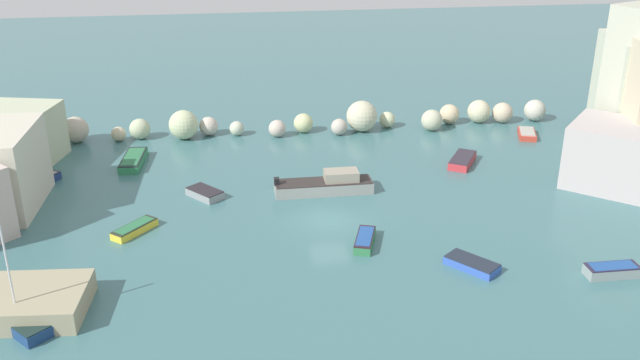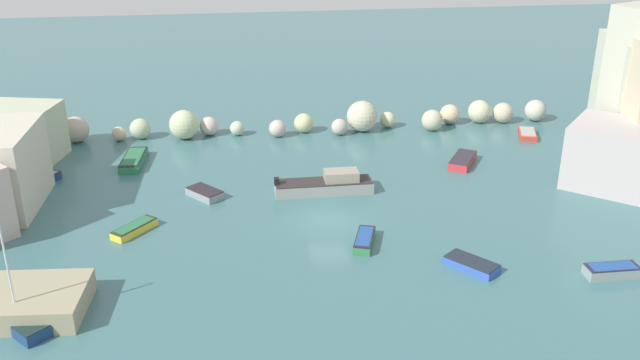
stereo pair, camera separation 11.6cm
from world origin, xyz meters
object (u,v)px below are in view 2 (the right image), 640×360
Objects in this scene: stone_dock at (1,302)px; moored_boat_9 at (134,160)px; moored_boat_1 at (205,193)px; moored_boat_8 at (612,271)px; moored_boat_3 at (527,134)px; moored_boat_5 at (472,264)px; moored_boat_7 at (364,240)px; moored_boat_6 at (463,160)px; moored_boat_2 at (17,317)px; moored_boat_4 at (41,180)px; moored_boat_0 at (327,185)px; moored_boat_10 at (134,228)px.

stone_dock reaches higher than moored_boat_9.
moored_boat_1 is 0.96× the size of moored_boat_8.
moored_boat_5 is (-12.38, -21.01, -0.01)m from moored_boat_3.
moored_boat_7 is 14.15m from moored_boat_8.
stone_dock is 2.26× the size of moored_boat_6.
moored_boat_2 is 1.71× the size of moored_boat_7.
moored_boat_5 is 28.33m from moored_boat_9.
moored_boat_2 reaches higher than moored_boat_5.
moored_boat_2 is (1.03, -1.09, -0.27)m from stone_dock.
moored_boat_8 is at bearing -1.66° from stone_dock.
moored_boat_3 is 0.98× the size of moored_boat_7.
moored_boat_4 is at bearing 115.61° from moored_boat_3.
moored_boat_10 is at bearing -161.24° from moored_boat_0.
moored_boat_4 is 7.07m from moored_boat_9.
stone_dock is 22.68m from moored_boat_0.
moored_boat_5 is at bearing 52.33° from moored_boat_2.
stone_dock is 2.82× the size of moored_boat_8.
moored_boat_1 is 0.93× the size of moored_boat_3.
stone_dock is 34.35m from moored_boat_6.
moored_boat_4 reaches higher than moored_boat_5.
moored_boat_7 is at bearing -82.41° from moored_boat_0.
moored_boat_4 is at bearing -59.12° from moored_boat_6.
moored_boat_1 reaches higher than moored_boat_3.
moored_boat_8 reaches higher than moored_boat_3.
moored_boat_1 is (10.19, 13.14, -0.33)m from stone_dock.
moored_boat_3 is at bearing 25.69° from moored_boat_0.
moored_boat_4 is at bearing -27.03° from moored_boat_8.
moored_boat_9 reaches higher than moored_boat_8.
moored_boat_7 is 1.05× the size of moored_boat_10.
stone_dock is 20.42m from moored_boat_7.
moored_boat_9 is at bearing 151.75° from moored_boat_0.
moored_boat_1 is at bearing -1.37° from moored_boat_10.
moored_boat_5 is 0.70× the size of moored_boat_9.
moored_boat_0 is 13.68m from moored_boat_10.
moored_boat_2 is at bearing -26.92° from moored_boat_6.
moored_boat_0 is 2.31× the size of moored_boat_8.
moored_boat_3 is 1.00× the size of moored_boat_4.
moored_boat_9 is (6.30, 3.20, 0.02)m from moored_boat_4.
moored_boat_5 is 6.62m from moored_boat_7.
moored_boat_8 is 0.66× the size of moored_boat_9.
stone_dock reaches higher than moored_boat_6.
moored_boat_9 is (3.58, 21.36, -0.01)m from moored_boat_2.
moored_boat_0 reaches higher than moored_boat_3.
stone_dock is at bearing -77.83° from moored_boat_1.
stone_dock is 2.79× the size of moored_boat_10.
moored_boat_6 is (30.09, 16.56, -0.30)m from stone_dock.
moored_boat_4 is (-1.69, 17.07, -0.30)m from stone_dock.
moored_boat_2 is at bearing -4.44° from moored_boat_9.
moored_boat_9 is at bearing 127.93° from moored_boat_2.
moored_boat_2 is at bearing -137.55° from moored_boat_4.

